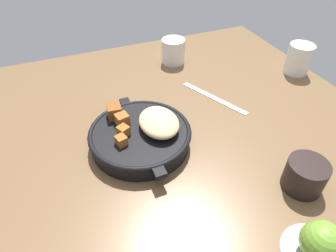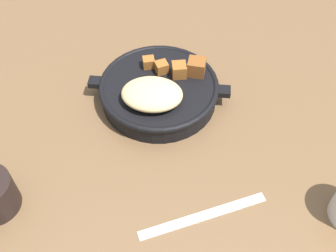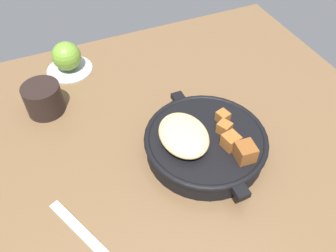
{
  "view_description": "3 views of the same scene",
  "coord_description": "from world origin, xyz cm",
  "px_view_note": "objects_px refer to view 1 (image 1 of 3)",
  "views": [
    {
      "loc": [
        50.87,
        -22.34,
        47.85
      ],
      "look_at": [
        3.89,
        -3.34,
        4.16
      ],
      "focal_mm": 31.12,
      "sensor_mm": 36.0,
      "label": 1
    },
    {
      "loc": [
        -4.28,
        45.32,
        59.67
      ],
      "look_at": [
        0.11,
        1.36,
        5.42
      ],
      "focal_mm": 43.25,
      "sensor_mm": 36.0,
      "label": 2
    },
    {
      "loc": [
        -33.92,
        13.83,
        53.57
      ],
      "look_at": [
        5.24,
        -3.04,
        7.84
      ],
      "focal_mm": 37.52,
      "sensor_mm": 36.0,
      "label": 3
    }
  ],
  "objects_px": {
    "butter_knife": "(214,98)",
    "ceramic_mug_white": "(173,51)",
    "coffee_mug_dark": "(305,175)",
    "white_creamer_pitcher": "(299,59)",
    "red_apple": "(322,242)",
    "cast_iron_skillet": "(142,134)"
  },
  "relations": [
    {
      "from": "red_apple",
      "to": "white_creamer_pitcher",
      "type": "distance_m",
      "value": 0.62
    },
    {
      "from": "ceramic_mug_white",
      "to": "white_creamer_pitcher",
      "type": "height_order",
      "value": "white_creamer_pitcher"
    },
    {
      "from": "butter_knife",
      "to": "coffee_mug_dark",
      "type": "relative_size",
      "value": 2.74
    },
    {
      "from": "cast_iron_skillet",
      "to": "red_apple",
      "type": "distance_m",
      "value": 0.4
    },
    {
      "from": "ceramic_mug_white",
      "to": "coffee_mug_dark",
      "type": "height_order",
      "value": "ceramic_mug_white"
    },
    {
      "from": "ceramic_mug_white",
      "to": "coffee_mug_dark",
      "type": "relative_size",
      "value": 1.0
    },
    {
      "from": "butter_knife",
      "to": "white_creamer_pitcher",
      "type": "distance_m",
      "value": 0.31
    },
    {
      "from": "coffee_mug_dark",
      "to": "red_apple",
      "type": "bearing_deg",
      "value": -32.24
    },
    {
      "from": "cast_iron_skillet",
      "to": "butter_knife",
      "type": "bearing_deg",
      "value": 112.09
    },
    {
      "from": "ceramic_mug_white",
      "to": "coffee_mug_dark",
      "type": "bearing_deg",
      "value": 3.8
    },
    {
      "from": "cast_iron_skillet",
      "to": "ceramic_mug_white",
      "type": "relative_size",
      "value": 3.49
    },
    {
      "from": "coffee_mug_dark",
      "to": "butter_knife",
      "type": "bearing_deg",
      "value": -177.8
    },
    {
      "from": "cast_iron_skillet",
      "to": "white_creamer_pitcher",
      "type": "xyz_separation_m",
      "value": [
        -0.13,
        0.56,
        0.02
      ]
    },
    {
      "from": "cast_iron_skillet",
      "to": "ceramic_mug_white",
      "type": "height_order",
      "value": "ceramic_mug_white"
    },
    {
      "from": "white_creamer_pitcher",
      "to": "coffee_mug_dark",
      "type": "xyz_separation_m",
      "value": [
        0.37,
        -0.3,
        -0.01
      ]
    },
    {
      "from": "butter_knife",
      "to": "white_creamer_pitcher",
      "type": "bearing_deg",
      "value": 70.91
    },
    {
      "from": "white_creamer_pitcher",
      "to": "coffee_mug_dark",
      "type": "relative_size",
      "value": 1.17
    },
    {
      "from": "butter_knife",
      "to": "ceramic_mug_white",
      "type": "bearing_deg",
      "value": 161.43
    },
    {
      "from": "butter_knife",
      "to": "ceramic_mug_white",
      "type": "height_order",
      "value": "ceramic_mug_white"
    },
    {
      "from": "butter_knife",
      "to": "white_creamer_pitcher",
      "type": "xyz_separation_m",
      "value": [
        -0.03,
        0.31,
        0.04
      ]
    },
    {
      "from": "coffee_mug_dark",
      "to": "white_creamer_pitcher",
      "type": "bearing_deg",
      "value": 141.02
    },
    {
      "from": "red_apple",
      "to": "ceramic_mug_white",
      "type": "bearing_deg",
      "value": 176.86
    }
  ]
}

